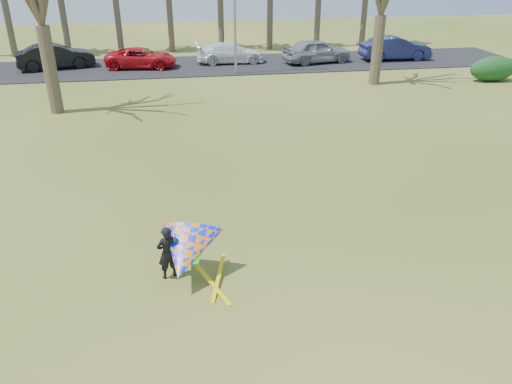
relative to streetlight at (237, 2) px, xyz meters
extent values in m
plane|color=#2C5913|center=(-2.16, -22.00, -4.46)|extent=(100.00, 100.00, 0.00)
cube|color=black|center=(-2.16, 3.00, -4.43)|extent=(46.00, 7.00, 0.06)
cylinder|color=brown|center=(-10.16, -7.00, -2.36)|extent=(0.64, 0.64, 4.20)
cylinder|color=#453729|center=(7.84, -4.00, -2.47)|extent=(0.64, 0.64, 3.99)
cylinder|color=gray|center=(-0.16, 0.00, -0.46)|extent=(0.16, 0.16, 8.00)
ellipsoid|color=#163E1A|center=(15.36, -4.49, -3.71)|extent=(3.03, 1.37, 1.51)
imported|color=black|center=(-12.07, 3.56, -3.58)|extent=(5.30, 2.96, 1.65)
imported|color=red|center=(-6.33, 2.81, -3.74)|extent=(5.05, 2.81, 1.33)
imported|color=white|center=(-0.09, 3.48, -3.70)|extent=(4.89, 2.05, 1.41)
imported|color=gray|center=(6.02, 2.51, -3.57)|extent=(5.18, 2.87, 1.67)
imported|color=navy|center=(11.99, 2.57, -3.57)|extent=(5.13, 1.87, 1.68)
imported|color=black|center=(-4.74, -22.20, -3.76)|extent=(0.61, 0.51, 1.42)
cone|color=#0428EB|center=(-4.29, -22.45, -3.61)|extent=(2.13, 2.39, 2.02)
cube|color=#0CBF19|center=(-4.17, -22.53, -3.66)|extent=(0.62, 0.60, 0.24)
cube|color=yellow|center=(-3.74, -22.80, -4.45)|extent=(0.85, 1.66, 0.28)
cube|color=yellow|center=(-3.54, -22.60, -4.45)|extent=(0.56, 1.76, 0.22)
camera|label=1|loc=(-4.29, -32.75, 2.92)|focal=35.00mm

